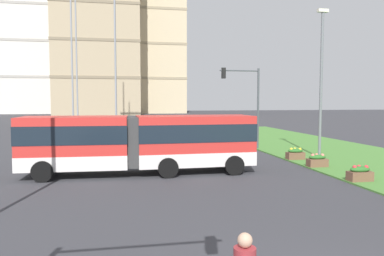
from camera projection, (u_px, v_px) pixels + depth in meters
name	position (u px, v px, depth m)	size (l,w,h in m)	color
articulated_bus	(140.00, 142.00, 19.55)	(11.92, 2.96, 3.00)	red
flower_planter_3	(360.00, 173.00, 17.57)	(1.10, 0.56, 0.74)	brown
flower_planter_4	(317.00, 160.00, 21.36)	(1.10, 0.56, 0.74)	brown
flower_planter_5	(295.00, 154.00, 24.01)	(1.10, 0.56, 0.74)	brown
traffic_light_far_right	(246.00, 95.00, 29.00)	(3.15, 0.28, 6.25)	#474C51
streetlight_median	(321.00, 78.00, 24.44)	(0.70, 0.28, 9.60)	slate
apartment_tower_west	(27.00, 27.00, 108.58)	(17.12, 14.34, 49.24)	silver
apartment_tower_westcentre	(97.00, 10.00, 98.82)	(21.60, 16.48, 54.25)	tan
apartment_tower_centre	(153.00, 33.00, 115.37)	(17.69, 20.17, 48.45)	beige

